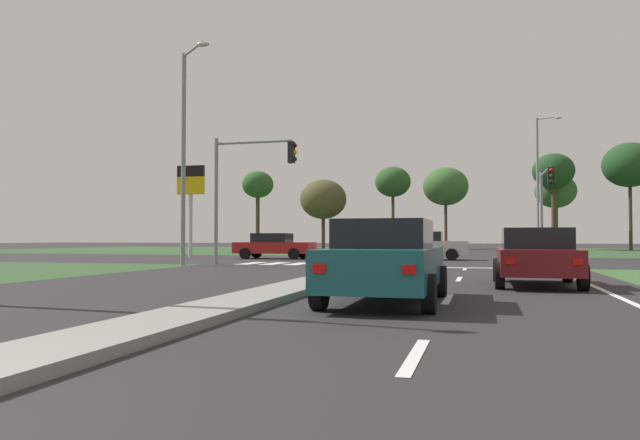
{
  "coord_description": "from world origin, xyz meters",
  "views": [
    {
      "loc": [
        4.18,
        -2.24,
        1.22
      ],
      "look_at": [
        -6.12,
        36.27,
        2.37
      ],
      "focal_mm": 34.24,
      "sensor_mm": 36.0,
      "label": 1
    }
  ],
  "objects_px": {
    "street_lamp_third": "(539,179)",
    "treeline_fifth": "(553,172)",
    "treeline_sixth": "(556,191)",
    "treeline_seventh": "(630,165)",
    "treeline_second": "(323,199)",
    "street_lamp_second": "(185,145)",
    "car_grey_eighth": "(398,243)",
    "treeline_third": "(393,182)",
    "car_silver_fourth": "(425,245)",
    "car_blue_fifth": "(411,242)",
    "treeline_near": "(258,186)",
    "car_teal_seventh": "(386,261)",
    "traffic_signal_far_right": "(545,195)",
    "car_maroon_sixth": "(536,256)",
    "pedestrian_at_median": "(415,239)",
    "treeline_fourth": "(446,187)",
    "car_red_near": "(274,246)",
    "fuel_price_totem": "(191,190)",
    "traffic_signal_near_left": "(244,178)",
    "car_beige_second": "(386,243)"
  },
  "relations": [
    {
      "from": "fuel_price_totem",
      "to": "treeline_fourth",
      "type": "relative_size",
      "value": 0.64
    },
    {
      "from": "pedestrian_at_median",
      "to": "treeline_second",
      "type": "bearing_deg",
      "value": 6.2
    },
    {
      "from": "traffic_signal_far_right",
      "to": "treeline_sixth",
      "type": "xyz_separation_m",
      "value": [
        3.77,
        29.42,
        2.28
      ]
    },
    {
      "from": "car_silver_fourth",
      "to": "street_lamp_third",
      "type": "relative_size",
      "value": 0.43
    },
    {
      "from": "traffic_signal_far_right",
      "to": "pedestrian_at_median",
      "type": "distance_m",
      "value": 9.62
    },
    {
      "from": "car_blue_fifth",
      "to": "treeline_third",
      "type": "relative_size",
      "value": 0.47
    },
    {
      "from": "pedestrian_at_median",
      "to": "fuel_price_totem",
      "type": "distance_m",
      "value": 15.19
    },
    {
      "from": "treeline_seventh",
      "to": "street_lamp_second",
      "type": "bearing_deg",
      "value": -122.25
    },
    {
      "from": "treeline_third",
      "to": "car_silver_fourth",
      "type": "bearing_deg",
      "value": -78.85
    },
    {
      "from": "pedestrian_at_median",
      "to": "treeline_seventh",
      "type": "height_order",
      "value": "treeline_seventh"
    },
    {
      "from": "treeline_second",
      "to": "street_lamp_second",
      "type": "bearing_deg",
      "value": -83.39
    },
    {
      "from": "treeline_sixth",
      "to": "treeline_seventh",
      "type": "distance_m",
      "value": 7.34
    },
    {
      "from": "car_blue_fifth",
      "to": "treeline_fourth",
      "type": "height_order",
      "value": "treeline_fourth"
    },
    {
      "from": "car_beige_second",
      "to": "treeline_second",
      "type": "relative_size",
      "value": 0.59
    },
    {
      "from": "car_maroon_sixth",
      "to": "treeline_fifth",
      "type": "distance_m",
      "value": 47.98
    },
    {
      "from": "treeline_fourth",
      "to": "street_lamp_second",
      "type": "bearing_deg",
      "value": -100.88
    },
    {
      "from": "car_maroon_sixth",
      "to": "treeline_fifth",
      "type": "relative_size",
      "value": 0.45
    },
    {
      "from": "street_lamp_second",
      "to": "treeline_sixth",
      "type": "bearing_deg",
      "value": 65.02
    },
    {
      "from": "treeline_fifth",
      "to": "fuel_price_totem",
      "type": "bearing_deg",
      "value": -130.32
    },
    {
      "from": "car_maroon_sixth",
      "to": "traffic_signal_near_left",
      "type": "distance_m",
      "value": 15.26
    },
    {
      "from": "car_red_near",
      "to": "traffic_signal_far_right",
      "type": "xyz_separation_m",
      "value": [
        15.05,
        3.41,
        2.89
      ]
    },
    {
      "from": "car_grey_eighth",
      "to": "treeline_third",
      "type": "height_order",
      "value": "treeline_third"
    },
    {
      "from": "fuel_price_totem",
      "to": "treeline_sixth",
      "type": "distance_m",
      "value": 40.01
    },
    {
      "from": "traffic_signal_near_left",
      "to": "pedestrian_at_median",
      "type": "xyz_separation_m",
      "value": [
        5.96,
        15.9,
        -2.78
      ]
    },
    {
      "from": "car_blue_fifth",
      "to": "treeline_near",
      "type": "distance_m",
      "value": 21.47
    },
    {
      "from": "car_grey_eighth",
      "to": "pedestrian_at_median",
      "type": "height_order",
      "value": "pedestrian_at_median"
    },
    {
      "from": "car_beige_second",
      "to": "car_maroon_sixth",
      "type": "height_order",
      "value": "car_beige_second"
    },
    {
      "from": "traffic_signal_far_right",
      "to": "treeline_seventh",
      "type": "xyz_separation_m",
      "value": [
        10.68,
        29.35,
        4.75
      ]
    },
    {
      "from": "street_lamp_third",
      "to": "street_lamp_second",
      "type": "bearing_deg",
      "value": -121.6
    },
    {
      "from": "car_blue_fifth",
      "to": "treeline_near",
      "type": "bearing_deg",
      "value": -26.35
    },
    {
      "from": "car_beige_second",
      "to": "treeline_fifth",
      "type": "xyz_separation_m",
      "value": [
        13.22,
        21.53,
        6.85
      ]
    },
    {
      "from": "car_silver_fourth",
      "to": "traffic_signal_far_right",
      "type": "relative_size",
      "value": 0.8
    },
    {
      "from": "car_red_near",
      "to": "car_beige_second",
      "type": "height_order",
      "value": "car_beige_second"
    },
    {
      "from": "treeline_sixth",
      "to": "treeline_second",
      "type": "bearing_deg",
      "value": 179.42
    },
    {
      "from": "car_maroon_sixth",
      "to": "treeline_fifth",
      "type": "height_order",
      "value": "treeline_fifth"
    },
    {
      "from": "car_grey_eighth",
      "to": "treeline_seventh",
      "type": "bearing_deg",
      "value": -140.42
    },
    {
      "from": "street_lamp_third",
      "to": "treeline_sixth",
      "type": "height_order",
      "value": "street_lamp_third"
    },
    {
      "from": "fuel_price_totem",
      "to": "treeline_near",
      "type": "xyz_separation_m",
      "value": [
        -7.02,
        30.23,
        2.95
      ]
    },
    {
      "from": "car_maroon_sixth",
      "to": "treeline_sixth",
      "type": "height_order",
      "value": "treeline_sixth"
    },
    {
      "from": "treeline_second",
      "to": "fuel_price_totem",
      "type": "bearing_deg",
      "value": -90.63
    },
    {
      "from": "car_silver_fourth",
      "to": "car_grey_eighth",
      "type": "relative_size",
      "value": 1.07
    },
    {
      "from": "car_teal_seventh",
      "to": "street_lamp_second",
      "type": "height_order",
      "value": "street_lamp_second"
    },
    {
      "from": "car_red_near",
      "to": "traffic_signal_far_right",
      "type": "relative_size",
      "value": 0.79
    },
    {
      "from": "fuel_price_totem",
      "to": "treeline_fifth",
      "type": "distance_m",
      "value": 37.92
    },
    {
      "from": "treeline_near",
      "to": "treeline_sixth",
      "type": "height_order",
      "value": "treeline_near"
    },
    {
      "from": "street_lamp_third",
      "to": "car_silver_fourth",
      "type": "bearing_deg",
      "value": -113.31
    },
    {
      "from": "traffic_signal_near_left",
      "to": "car_blue_fifth",
      "type": "bearing_deg",
      "value": 82.33
    },
    {
      "from": "car_blue_fifth",
      "to": "pedestrian_at_median",
      "type": "relative_size",
      "value": 2.54
    },
    {
      "from": "street_lamp_third",
      "to": "treeline_fifth",
      "type": "relative_size",
      "value": 1.14
    },
    {
      "from": "car_silver_fourth",
      "to": "treeline_sixth",
      "type": "bearing_deg",
      "value": 162.25
    }
  ]
}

